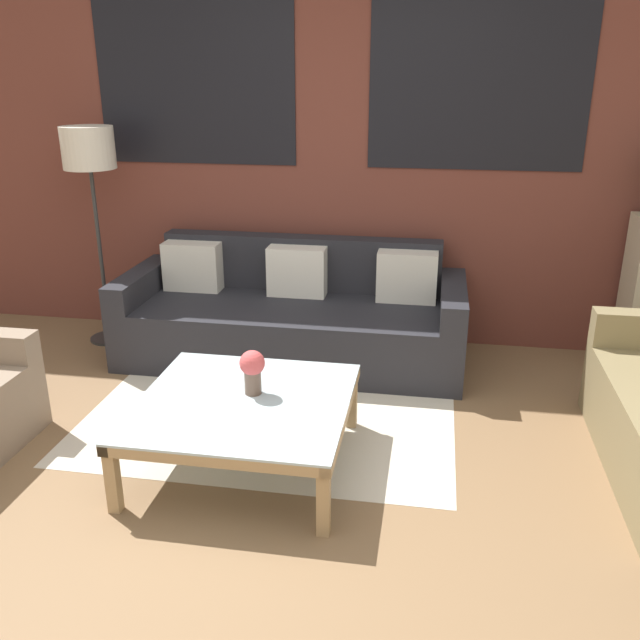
% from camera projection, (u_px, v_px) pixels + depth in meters
% --- Properties ---
extents(ground_plane, '(16.00, 16.00, 0.00)m').
position_uv_depth(ground_plane, '(243.00, 538.00, 2.89)').
color(ground_plane, brown).
extents(wall_back_brick, '(8.40, 0.09, 2.80)m').
position_uv_depth(wall_back_brick, '(333.00, 142.00, 4.65)').
color(wall_back_brick, brown).
rests_on(wall_back_brick, ground_plane).
extents(rug, '(2.09, 1.68, 0.00)m').
position_uv_depth(rug, '(275.00, 407.00, 4.00)').
color(rug, beige).
rests_on(rug, ground_plane).
extents(couch_dark, '(2.29, 0.88, 0.78)m').
position_uv_depth(couch_dark, '(293.00, 318.00, 4.63)').
color(couch_dark, '#232328').
rests_on(couch_dark, ground_plane).
extents(coffee_table, '(1.03, 1.03, 0.36)m').
position_uv_depth(coffee_table, '(244.00, 408.00, 3.32)').
color(coffee_table, silver).
rests_on(coffee_table, ground_plane).
extents(floor_lamp, '(0.35, 0.35, 1.53)m').
position_uv_depth(floor_lamp, '(89.00, 159.00, 4.56)').
color(floor_lamp, '#2D2D2D').
rests_on(floor_lamp, ground_plane).
extents(flower_vase, '(0.13, 0.13, 0.23)m').
position_uv_depth(flower_vase, '(252.00, 369.00, 3.33)').
color(flower_vase, brown).
rests_on(flower_vase, coffee_table).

